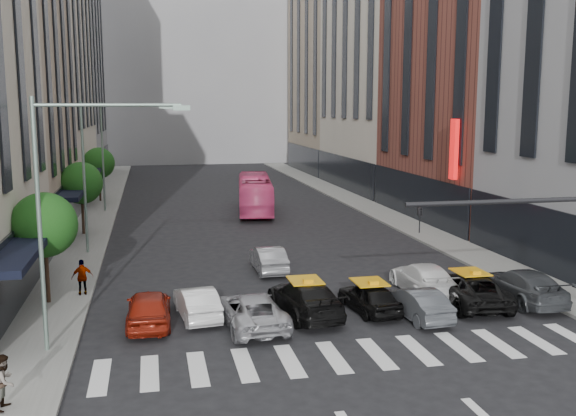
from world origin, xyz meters
TOP-DOWN VIEW (x-y plane):
  - ground at (0.00, 0.00)m, footprint 160.00×160.00m
  - sidewalk_left at (-11.50, 30.00)m, footprint 3.00×96.00m
  - sidewalk_right at (11.50, 30.00)m, footprint 3.00×96.00m
  - building_left_c at (-17.00, 46.00)m, footprint 8.00×20.00m
  - building_left_d at (-17.00, 65.00)m, footprint 8.00×18.00m
  - building_right_b at (17.00, 27.00)m, footprint 8.00×18.00m
  - building_right_d at (17.00, 65.00)m, footprint 8.00×18.00m
  - building_far at (0.00, 85.00)m, footprint 30.00×10.00m
  - tree_near at (-11.80, 10.00)m, footprint 2.88×2.88m
  - tree_mid at (-11.80, 26.00)m, footprint 2.88×2.88m
  - tree_far at (-11.80, 42.00)m, footprint 2.88×2.88m
  - streetlamp_near at (-10.04, 4.00)m, footprint 5.38×0.25m
  - streetlamp_mid at (-10.04, 20.00)m, footprint 5.38×0.25m
  - streetlamp_far at (-10.04, 36.00)m, footprint 5.38×0.25m
  - liberty_sign at (12.60, 20.00)m, footprint 0.30×0.70m
  - car_red at (-7.40, 6.31)m, footprint 1.85×4.40m
  - car_white_front at (-5.43, 6.88)m, footprint 1.88×4.17m
  - car_silver at (-3.35, 5.28)m, footprint 2.63×5.07m
  - taxi_left at (-0.90, 6.23)m, footprint 2.72×5.43m
  - taxi_center at (1.90, 6.05)m, footprint 2.08×4.06m
  - car_grey_mid at (3.63, 4.88)m, footprint 1.71×4.09m
  - taxi_right at (6.67, 6.16)m, footprint 3.07×5.55m
  - car_grey_curb at (9.20, 6.02)m, footprint 2.14×5.21m
  - car_row2_left at (-1.10, 13.79)m, footprint 1.52×4.24m
  - car_row2_right at (5.36, 8.21)m, footprint 2.28×5.13m
  - bus at (1.34, 33.29)m, footprint 4.10×11.45m
  - pedestrian_near at (-11.47, -0.53)m, footprint 0.76×0.89m
  - pedestrian_far at (-10.40, 10.86)m, footprint 1.04×0.58m

SIDE VIEW (x-z plane):
  - ground at x=0.00m, z-range 0.00..0.00m
  - sidewalk_left at x=-11.50m, z-range 0.00..0.15m
  - sidewalk_right at x=11.50m, z-range 0.00..0.15m
  - car_grey_mid at x=3.63m, z-range 0.00..1.31m
  - taxi_center at x=1.90m, z-range 0.00..1.32m
  - car_white_front at x=-5.43m, z-range 0.00..1.33m
  - car_silver at x=-3.35m, z-range 0.00..1.37m
  - car_row2_left at x=-1.10m, z-range 0.00..1.39m
  - car_row2_right at x=5.36m, z-range 0.00..1.46m
  - taxi_right at x=6.67m, z-range 0.00..1.47m
  - car_red at x=-7.40m, z-range 0.00..1.48m
  - car_grey_curb at x=9.20m, z-range 0.00..1.51m
  - taxi_left at x=-0.90m, z-range 0.00..1.52m
  - pedestrian_near at x=-11.47m, z-range 0.15..1.78m
  - pedestrian_far at x=-10.40m, z-range 0.15..1.82m
  - bus at x=1.34m, z-range 0.00..3.12m
  - tree_near at x=-11.80m, z-range 1.18..6.13m
  - tree_mid at x=-11.80m, z-range 1.18..6.13m
  - tree_far at x=-11.80m, z-range 1.18..6.13m
  - streetlamp_near at x=-10.04m, z-range 1.40..10.40m
  - streetlamp_mid at x=-10.04m, z-range 1.40..10.40m
  - streetlamp_far at x=-10.04m, z-range 1.40..10.40m
  - liberty_sign at x=12.60m, z-range 4.00..8.00m
  - building_right_b at x=17.00m, z-range 0.00..26.00m
  - building_right_d at x=17.00m, z-range 0.00..28.00m
  - building_left_d at x=-17.00m, z-range 0.00..30.00m
  - building_left_c at x=-17.00m, z-range 0.00..36.00m
  - building_far at x=0.00m, z-range 0.00..36.00m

